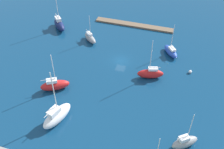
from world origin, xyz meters
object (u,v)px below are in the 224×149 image
object	(u,v)px
sailboat_gray_far_south	(185,142)
sailboat_red_off_beacon	(55,85)
sailboat_navy_lone_south	(59,24)
mooring_buoy_white	(190,72)
sailboat_red_inner_mooring	(150,73)
sailboat_blue_near_pier	(171,51)
sailboat_white_mid_basin	(57,115)
sailboat_gray_outer_mooring	(90,38)
pier_dock	(134,25)

from	to	relation	value
sailboat_gray_far_south	sailboat_red_off_beacon	world-z (taller)	sailboat_red_off_beacon
sailboat_navy_lone_south	sailboat_red_off_beacon	distance (m)	27.07
sailboat_navy_lone_south	mooring_buoy_white	bearing A→B (deg)	32.42
sailboat_red_off_beacon	mooring_buoy_white	bearing A→B (deg)	-4.16
sailboat_red_inner_mooring	sailboat_blue_near_pier	xyz separation A→B (m)	(-3.39, -11.12, -0.35)
sailboat_white_mid_basin	sailboat_blue_near_pier	world-z (taller)	sailboat_white_mid_basin
sailboat_white_mid_basin	sailboat_blue_near_pier	bearing A→B (deg)	-15.91
sailboat_white_mid_basin	sailboat_gray_far_south	xyz separation A→B (m)	(-25.39, -1.61, -0.42)
sailboat_navy_lone_south	sailboat_gray_far_south	world-z (taller)	sailboat_navy_lone_south
sailboat_gray_outer_mooring	sailboat_red_inner_mooring	world-z (taller)	sailboat_red_inner_mooring
sailboat_blue_near_pier	sailboat_red_off_beacon	bearing A→B (deg)	96.35
pier_dock	sailboat_blue_near_pier	world-z (taller)	sailboat_blue_near_pier
sailboat_navy_lone_south	mooring_buoy_white	xyz separation A→B (m)	(-40.38, 9.48, -1.08)
sailboat_red_off_beacon	sailboat_red_inner_mooring	bearing A→B (deg)	-3.99
sailboat_red_inner_mooring	sailboat_navy_lone_south	size ratio (longest dim) A/B	0.89
mooring_buoy_white	sailboat_gray_far_south	bearing A→B (deg)	91.77
sailboat_blue_near_pier	mooring_buoy_white	size ratio (longest dim) A/B	11.10
sailboat_white_mid_basin	sailboat_gray_far_south	bearing A→B (deg)	-70.04
pier_dock	sailboat_red_inner_mooring	size ratio (longest dim) A/B	2.30
sailboat_blue_near_pier	sailboat_red_off_beacon	size ratio (longest dim) A/B	0.91
sailboat_gray_outer_mooring	sailboat_blue_near_pier	world-z (taller)	sailboat_blue_near_pier
sailboat_navy_lone_south	sailboat_blue_near_pier	bearing A→B (deg)	40.59
sailboat_blue_near_pier	mooring_buoy_white	xyz separation A→B (m)	(-5.80, 6.43, -0.58)
sailboat_red_inner_mooring	sailboat_red_off_beacon	xyz separation A→B (m)	(20.25, 10.58, -0.04)
pier_dock	sailboat_gray_far_south	xyz separation A→B (m)	(-19.47, 40.01, 0.92)
pier_dock	sailboat_white_mid_basin	distance (m)	42.07
sailboat_red_off_beacon	sailboat_white_mid_basin	bearing A→B (deg)	-91.80
sailboat_gray_outer_mooring	sailboat_blue_near_pier	size ratio (longest dim) A/B	0.92
sailboat_gray_outer_mooring	sailboat_white_mid_basin	world-z (taller)	sailboat_white_mid_basin
sailboat_red_inner_mooring	sailboat_gray_far_south	xyz separation A→B (m)	(-9.87, 17.24, -0.14)
sailboat_red_inner_mooring	sailboat_gray_far_south	size ratio (longest dim) A/B	1.22
sailboat_white_mid_basin	sailboat_red_off_beacon	world-z (taller)	sailboat_white_mid_basin
sailboat_blue_near_pier	mooring_buoy_white	world-z (taller)	sailboat_blue_near_pier
sailboat_blue_near_pier	mooring_buoy_white	distance (m)	8.68
sailboat_navy_lone_south	sailboat_gray_far_south	size ratio (longest dim) A/B	1.36
sailboat_red_inner_mooring	sailboat_white_mid_basin	bearing A→B (deg)	34.08
sailboat_red_inner_mooring	sailboat_blue_near_pier	world-z (taller)	sailboat_red_inner_mooring
sailboat_gray_outer_mooring	sailboat_red_inner_mooring	distance (m)	22.31
pier_dock	sailboat_navy_lone_south	size ratio (longest dim) A/B	2.05
mooring_buoy_white	sailboat_red_off_beacon	bearing A→B (deg)	27.42
sailboat_red_off_beacon	sailboat_blue_near_pier	bearing A→B (deg)	10.98
sailboat_red_off_beacon	pier_dock	bearing A→B (deg)	40.71
sailboat_gray_outer_mooring	sailboat_gray_far_south	size ratio (longest dim) A/B	0.93
sailboat_white_mid_basin	sailboat_blue_near_pier	size ratio (longest dim) A/B	1.43
pier_dock	sailboat_navy_lone_south	bearing A→B (deg)	21.71
sailboat_white_mid_basin	sailboat_red_inner_mooring	bearing A→B (deg)	-23.13
pier_dock	sailboat_red_off_beacon	xyz separation A→B (m)	(10.65, 33.36, 1.03)
sailboat_gray_outer_mooring	sailboat_red_inner_mooring	bearing A→B (deg)	12.51
pier_dock	sailboat_red_inner_mooring	xyz separation A→B (m)	(-9.60, 22.77, 1.07)
sailboat_navy_lone_south	mooring_buoy_white	world-z (taller)	sailboat_navy_lone_south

